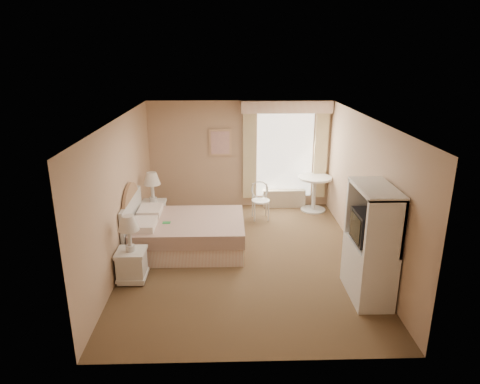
{
  "coord_description": "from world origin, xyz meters",
  "views": [
    {
      "loc": [
        -0.28,
        -6.98,
        3.54
      ],
      "look_at": [
        -0.07,
        0.3,
        1.14
      ],
      "focal_mm": 32.0,
      "sensor_mm": 36.0,
      "label": 1
    }
  ],
  "objects_px": {
    "armoire": "(370,252)",
    "bed": "(183,233)",
    "cafe_chair": "(260,197)",
    "nightstand_near": "(131,257)",
    "nightstand_far": "(154,207)",
    "round_table": "(314,188)"
  },
  "relations": [
    {
      "from": "round_table",
      "to": "cafe_chair",
      "type": "height_order",
      "value": "cafe_chair"
    },
    {
      "from": "nightstand_near",
      "to": "cafe_chair",
      "type": "distance_m",
      "value": 3.53
    },
    {
      "from": "bed",
      "to": "armoire",
      "type": "xyz_separation_m",
      "value": [
        2.94,
        -1.68,
        0.38
      ]
    },
    {
      "from": "bed",
      "to": "armoire",
      "type": "height_order",
      "value": "armoire"
    },
    {
      "from": "nightstand_far",
      "to": "round_table",
      "type": "relative_size",
      "value": 1.46
    },
    {
      "from": "nightstand_near",
      "to": "round_table",
      "type": "relative_size",
      "value": 1.36
    },
    {
      "from": "bed",
      "to": "nightstand_near",
      "type": "xyz_separation_m",
      "value": [
        -0.72,
        -1.14,
        0.08
      ]
    },
    {
      "from": "round_table",
      "to": "armoire",
      "type": "relative_size",
      "value": 0.47
    },
    {
      "from": "bed",
      "to": "nightstand_far",
      "type": "relative_size",
      "value": 1.76
    },
    {
      "from": "nightstand_near",
      "to": "armoire",
      "type": "height_order",
      "value": "armoire"
    },
    {
      "from": "nightstand_near",
      "to": "armoire",
      "type": "bearing_deg",
      "value": -8.41
    },
    {
      "from": "armoire",
      "to": "nightstand_far",
      "type": "bearing_deg",
      "value": 142.95
    },
    {
      "from": "nightstand_near",
      "to": "cafe_chair",
      "type": "xyz_separation_m",
      "value": [
        2.27,
        2.7,
        0.06
      ]
    },
    {
      "from": "cafe_chair",
      "to": "armoire",
      "type": "xyz_separation_m",
      "value": [
        1.39,
        -3.24,
        0.24
      ]
    },
    {
      "from": "bed",
      "to": "round_table",
      "type": "distance_m",
      "value": 3.47
    },
    {
      "from": "armoire",
      "to": "bed",
      "type": "bearing_deg",
      "value": 150.23
    },
    {
      "from": "nightstand_far",
      "to": "armoire",
      "type": "relative_size",
      "value": 0.68
    },
    {
      "from": "round_table",
      "to": "nightstand_near",
      "type": "bearing_deg",
      "value": -138.54
    },
    {
      "from": "bed",
      "to": "nightstand_far",
      "type": "height_order",
      "value": "bed"
    },
    {
      "from": "cafe_chair",
      "to": "armoire",
      "type": "height_order",
      "value": "armoire"
    },
    {
      "from": "nightstand_near",
      "to": "armoire",
      "type": "xyz_separation_m",
      "value": [
        3.65,
        -0.54,
        0.3
      ]
    },
    {
      "from": "round_table",
      "to": "nightstand_far",
      "type": "bearing_deg",
      "value": -165.49
    }
  ]
}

